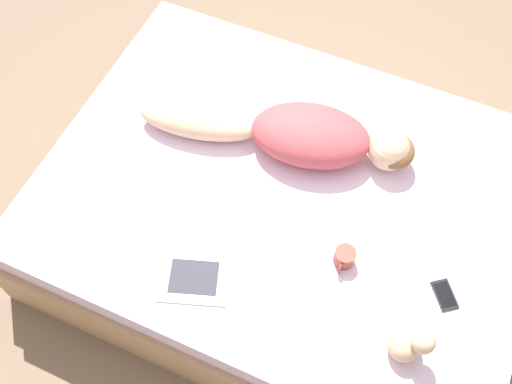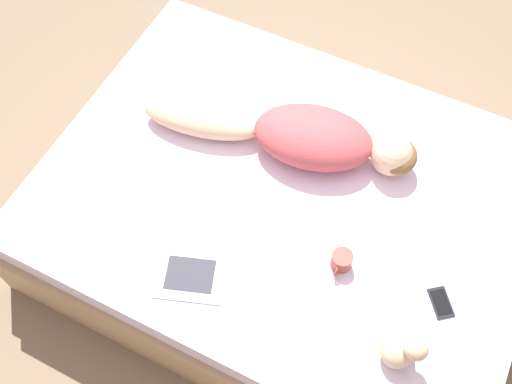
# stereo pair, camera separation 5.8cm
# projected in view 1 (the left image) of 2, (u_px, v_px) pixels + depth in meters

# --- Properties ---
(ground_plane) EXTENTS (12.00, 12.00, 0.00)m
(ground_plane) POSITION_uv_depth(u_px,v_px,m) (283.00, 239.00, 3.22)
(ground_plane) COLOR #7A6651
(bed) EXTENTS (1.75, 2.29, 0.54)m
(bed) POSITION_uv_depth(u_px,v_px,m) (286.00, 215.00, 2.99)
(bed) COLOR tan
(bed) RESTS_ON ground_plane
(person) EXTENTS (0.50, 1.33, 0.21)m
(person) POSITION_uv_depth(u_px,v_px,m) (294.00, 134.00, 2.79)
(person) COLOR #DBB28E
(person) RESTS_ON bed
(open_magazine) EXTENTS (0.54, 0.43, 0.01)m
(open_magazine) POSITION_uv_depth(u_px,v_px,m) (197.00, 253.00, 2.58)
(open_magazine) COLOR silver
(open_magazine) RESTS_ON bed
(coffee_mug) EXTENTS (0.12, 0.09, 0.08)m
(coffee_mug) POSITION_uv_depth(u_px,v_px,m) (344.00, 257.00, 2.53)
(coffee_mug) COLOR #993D33
(coffee_mug) RESTS_ON bed
(cell_phone) EXTENTS (0.15, 0.14, 0.01)m
(cell_phone) POSITION_uv_depth(u_px,v_px,m) (445.00, 295.00, 2.49)
(cell_phone) COLOR black
(cell_phone) RESTS_ON bed
(plush_toy) EXTENTS (0.15, 0.17, 0.20)m
(plush_toy) POSITION_uv_depth(u_px,v_px,m) (409.00, 343.00, 2.30)
(plush_toy) COLOR #D1B289
(plush_toy) RESTS_ON bed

